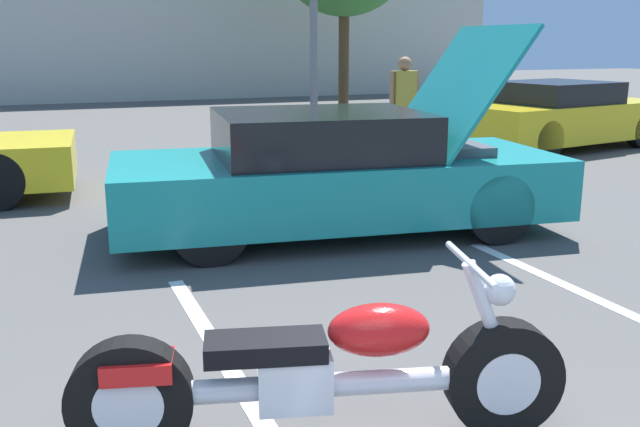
{
  "coord_description": "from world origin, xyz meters",
  "views": [
    {
      "loc": [
        -0.79,
        -1.1,
        1.98
      ],
      "look_at": [
        1.02,
        3.39,
        0.8
      ],
      "focal_mm": 40.0,
      "sensor_mm": 36.0,
      "label": 1
    }
  ],
  "objects": [
    {
      "name": "far_building",
      "position": [
        0.0,
        25.45,
        2.34
      ],
      "size": [
        32.0,
        4.2,
        4.4
      ],
      "color": "beige",
      "rests_on": "ground"
    },
    {
      "name": "motorcycle",
      "position": [
        0.42,
        1.89,
        0.38
      ],
      "size": [
        2.43,
        0.94,
        0.94
      ],
      "rotation": [
        0.0,
        0.0,
        -0.26
      ],
      "color": "black",
      "rests_on": "ground"
    },
    {
      "name": "show_car_hood_open",
      "position": [
        2.13,
        5.65,
        0.63
      ],
      "size": [
        4.8,
        2.48,
        2.14
      ],
      "rotation": [
        0.0,
        0.0,
        -0.13
      ],
      "color": "teal",
      "rests_on": "ground"
    },
    {
      "name": "parked_car_right_row",
      "position": [
        8.39,
        9.69,
        0.6
      ],
      "size": [
        4.54,
        2.62,
        1.24
      ],
      "rotation": [
        0.0,
        0.0,
        0.18
      ],
      "color": "yellow",
      "rests_on": "ground"
    },
    {
      "name": "spectator_by_show_car",
      "position": [
        4.88,
        9.31,
        1.03
      ],
      "size": [
        0.52,
        0.23,
        1.73
      ],
      "color": "gray",
      "rests_on": "ground"
    }
  ]
}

